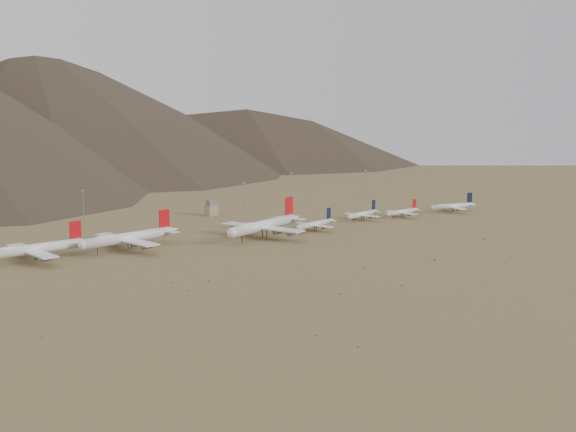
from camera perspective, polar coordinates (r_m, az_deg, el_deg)
ground at (r=445.79m, az=-1.46°, el=-2.24°), size 3000.00×3000.00×0.00m
widebody_west at (r=422.19m, az=-19.44°, el=-2.46°), size 65.67×50.82×19.53m
widebody_centre at (r=438.97m, az=-12.53°, el=-1.67°), size 70.56×55.08×21.11m
widebody_east at (r=467.09m, az=-1.93°, el=-0.73°), size 75.05×59.84×23.25m
narrowbody_a at (r=493.12m, az=2.21°, el=-0.63°), size 41.28×30.43×13.89m
narrowbody_b at (r=540.17m, az=5.95°, el=0.16°), size 39.72×29.29×13.37m
narrowbody_c at (r=556.89m, az=9.07°, el=0.33°), size 38.22×27.55×12.61m
narrowbody_d at (r=590.64m, az=12.94°, el=0.77°), size 43.93×32.21×14.67m
control_tower at (r=560.29m, az=-6.07°, el=0.57°), size 8.00×8.00×12.00m
mast_west at (r=530.31m, az=-15.87°, el=0.77°), size 2.00×0.60×25.70m
mast_centre at (r=556.70m, az=-3.54°, el=1.48°), size 2.00×0.60×25.70m
mast_east at (r=633.81m, az=0.26°, el=2.41°), size 2.00×0.60×25.70m
mast_far_east at (r=661.16m, az=6.12°, el=2.63°), size 2.00×0.60×25.70m
desert_scrub at (r=383.52m, az=8.46°, el=-4.15°), size 422.91×170.96×0.86m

